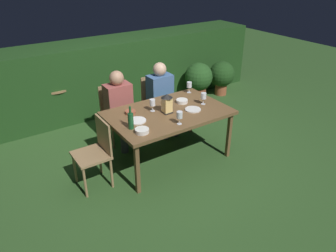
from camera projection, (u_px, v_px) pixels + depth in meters
ground_plane at (168, 157)px, 4.63m from camera, size 16.00×16.00×0.00m
dining_table at (168, 115)px, 4.31m from camera, size 1.61×1.03×0.73m
chair_side_right_a at (116, 110)px, 4.89m from camera, size 0.42×0.40×0.87m
person_in_rust at (121, 106)px, 4.68m from camera, size 0.38×0.47×1.15m
chair_side_right_b at (156, 100)px, 5.25m from camera, size 0.42×0.40×0.87m
person_in_blue at (162, 95)px, 5.03m from camera, size 0.38×0.47×1.15m
chair_head_near at (96, 150)px, 3.89m from camera, size 0.40×0.42×0.87m
lantern_centerpiece at (167, 102)px, 4.19m from camera, size 0.15×0.15×0.27m
green_bottle_on_table at (131, 120)px, 3.82m from camera, size 0.07×0.07×0.29m
wine_glass_a at (180, 115)px, 3.92m from camera, size 0.08×0.08×0.17m
wine_glass_b at (152, 103)px, 4.25m from camera, size 0.08×0.08×0.17m
wine_glass_c at (204, 96)px, 4.45m from camera, size 0.08×0.08×0.17m
wine_glass_d at (189, 85)px, 4.84m from camera, size 0.08×0.08×0.17m
plate_a at (193, 109)px, 4.33m from camera, size 0.22×0.22×0.01m
plate_b at (137, 121)px, 4.04m from camera, size 0.23×0.23×0.01m
bowl_olives at (142, 131)px, 3.76m from camera, size 0.17×0.17×0.05m
bowl_bread at (130, 112)px, 4.23m from camera, size 0.14×0.14×0.04m
bowl_salad at (182, 101)px, 4.54m from camera, size 0.17×0.17×0.05m
side_table at (56, 99)px, 5.42m from camera, size 0.57×0.57×0.66m
ice_bucket at (53, 81)px, 5.27m from camera, size 0.26×0.26×0.34m
hedge_backdrop at (104, 75)px, 5.91m from camera, size 6.34×0.82×1.26m
potted_plant_by_hedge at (199, 79)px, 6.25m from camera, size 0.54×0.54×0.77m
potted_plant_corner at (222, 75)px, 6.56m from camera, size 0.52×0.52×0.70m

